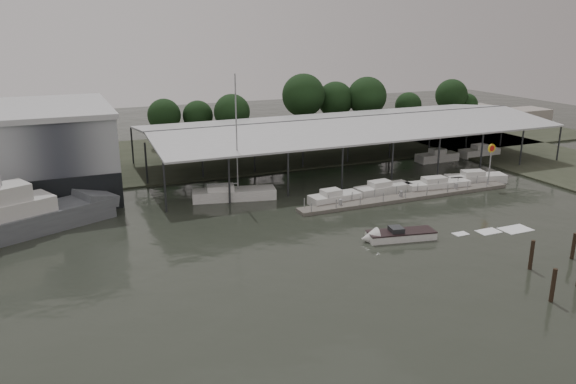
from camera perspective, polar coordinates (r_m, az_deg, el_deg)
name	(u,v)px	position (r m, az deg, el deg)	size (l,w,h in m)	color
ground	(335,248)	(51.74, 4.77, -5.69)	(200.00, 200.00, 0.00)	#262B23
land_strip_far	(209,154)	(89.27, -8.02, 3.88)	(140.00, 30.00, 0.30)	#3A3F2F
storage_warehouse	(3,152)	(73.58, -26.98, 3.61)	(24.50, 20.50, 10.50)	#9AA0A4
covered_boat_shed	(349,122)	(81.73, 6.19, 7.07)	(58.24, 24.00, 6.96)	#BBBDC0
floating_dock	(408,197)	(67.24, 12.08, -0.50)	(28.00, 2.00, 1.40)	slate
shell_fuel_sign	(491,157)	(73.78, 19.91, 3.38)	(1.10, 0.18, 5.55)	#95979B
distant_commercial_buildings	(490,117)	(120.63, 19.87, 7.22)	(22.00, 8.00, 4.00)	gray
grey_trawler	(20,219)	(60.23, -25.57, -2.46)	(19.10, 11.56, 8.84)	slate
white_sailboat	(233,194)	(65.75, -5.66, -0.18)	(9.98, 4.62, 14.65)	white
speedboat_underway	(395,236)	(54.34, 10.82, -4.38)	(18.09, 5.37, 2.00)	white
moored_cruiser_0	(334,198)	(64.30, 4.73, -0.59)	(6.23, 2.61, 1.70)	white
moored_cruiser_1	(383,189)	(68.54, 9.59, 0.32)	(7.49, 2.80, 1.70)	white
moored_cruiser_2	(437,185)	(71.64, 14.87, 0.71)	(8.43, 3.05, 1.70)	white
moored_cruiser_3	(475,178)	(76.25, 18.47, 1.35)	(8.09, 3.91, 1.70)	white
horizon_tree_line	(330,101)	(102.00, 4.33, 9.16)	(64.18, 9.88, 11.40)	black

